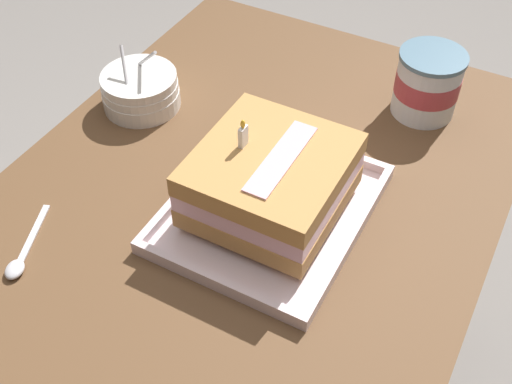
% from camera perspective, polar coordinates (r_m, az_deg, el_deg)
% --- Properties ---
extents(dining_table, '(1.05, 0.75, 0.75)m').
position_cam_1_polar(dining_table, '(1.09, -1.14, -4.82)').
color(dining_table, brown).
rests_on(dining_table, ground_plane).
extents(foil_tray, '(0.33, 0.28, 0.02)m').
position_cam_1_polar(foil_tray, '(0.97, 1.27, -1.62)').
color(foil_tray, silver).
rests_on(foil_tray, dining_table).
extents(birthday_cake, '(0.22, 0.21, 0.14)m').
position_cam_1_polar(birthday_cake, '(0.93, 1.34, 1.13)').
color(birthday_cake, '#BC8749').
rests_on(birthday_cake, foil_tray).
extents(bowl_stack, '(0.14, 0.14, 0.12)m').
position_cam_1_polar(bowl_stack, '(1.18, -10.32, 8.96)').
color(bowl_stack, white).
rests_on(bowl_stack, dining_table).
extents(ice_cream_tub, '(0.12, 0.12, 0.12)m').
position_cam_1_polar(ice_cream_tub, '(1.17, 15.13, 9.39)').
color(ice_cream_tub, white).
rests_on(ice_cream_tub, dining_table).
extents(serving_spoon_near_tray, '(0.14, 0.07, 0.01)m').
position_cam_1_polar(serving_spoon_near_tray, '(0.97, -20.48, -5.83)').
color(serving_spoon_near_tray, silver).
rests_on(serving_spoon_near_tray, dining_table).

